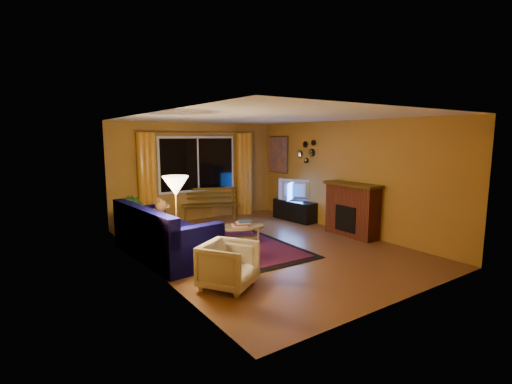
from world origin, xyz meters
TOP-DOWN VIEW (x-y plane):
  - floor at (0.00, 0.00)m, footprint 4.50×6.00m
  - ceiling at (0.00, 0.00)m, footprint 4.50×6.00m
  - wall_back at (0.00, 3.01)m, footprint 4.50×0.02m
  - wall_left at (-2.26, 0.00)m, footprint 0.02×6.00m
  - wall_right at (2.26, 0.00)m, footprint 0.02×6.00m
  - window at (0.00, 2.94)m, footprint 2.00×0.02m
  - curtain_rod at (0.00, 2.90)m, footprint 3.20×0.03m
  - curtain_left at (-1.35, 2.88)m, footprint 0.36×0.36m
  - curtain_right at (1.35, 2.88)m, footprint 0.36×0.36m
  - bench at (0.15, 2.64)m, footprint 1.44×0.93m
  - potted_plant at (-1.81, 2.54)m, footprint 0.60×0.60m
  - sofa at (-1.83, 0.53)m, footprint 1.22×2.41m
  - dog at (-1.78, 1.05)m, footprint 0.38×0.50m
  - armchair at (-1.58, -1.33)m, footprint 0.95×0.94m
  - floor_lamp at (-2.00, -0.48)m, footprint 0.33×0.33m
  - rug at (-0.42, 0.32)m, footprint 1.92×2.99m
  - coffee_table at (-0.29, 0.45)m, footprint 1.29×1.29m
  - tv_console at (2.00, 1.46)m, footprint 0.51×1.26m
  - television at (2.00, 1.46)m, footprint 0.62×0.87m
  - fireplace at (2.05, -0.40)m, footprint 0.40×1.20m
  - mirror_cluster at (2.21, 1.30)m, footprint 0.06×0.60m
  - painting at (2.22, 2.45)m, footprint 0.04×0.76m

SIDE VIEW (x-z plane):
  - floor at x=0.00m, z-range -0.02..0.00m
  - rug at x=-0.42m, z-range 0.00..0.02m
  - coffee_table at x=-0.29m, z-range 0.00..0.36m
  - bench at x=0.15m, z-range 0.00..0.42m
  - tv_console at x=2.00m, z-range 0.00..0.51m
  - armchair at x=-1.58m, z-range 0.00..0.72m
  - potted_plant at x=-1.81m, z-range 0.00..0.82m
  - sofa at x=-1.83m, z-range 0.00..0.94m
  - fireplace at x=2.05m, z-range 0.00..1.10m
  - dog at x=-1.78m, z-range 0.47..0.99m
  - floor_lamp at x=-2.00m, z-range 0.00..1.56m
  - television at x=2.00m, z-range 0.51..1.06m
  - curtain_left at x=-1.35m, z-range 0.00..2.24m
  - curtain_right at x=1.35m, z-range 0.00..2.24m
  - wall_back at x=0.00m, z-range 0.00..2.50m
  - wall_left at x=-2.26m, z-range 0.00..2.50m
  - wall_right at x=2.26m, z-range 0.00..2.50m
  - window at x=0.00m, z-range 0.80..2.10m
  - painting at x=2.22m, z-range 1.17..2.13m
  - mirror_cluster at x=2.21m, z-range 1.52..2.08m
  - curtain_rod at x=0.00m, z-range 2.23..2.27m
  - ceiling at x=0.00m, z-range 2.50..2.52m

